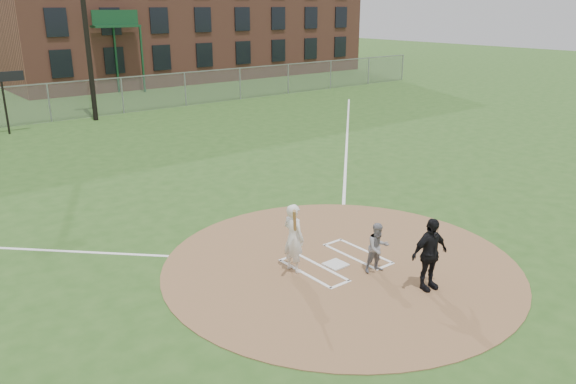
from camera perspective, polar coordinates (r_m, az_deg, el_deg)
ground at (r=13.48m, az=5.36°, el=-7.36°), size 140.00×140.00×0.00m
dirt_circle at (r=13.48m, az=5.36°, el=-7.33°), size 8.40×8.40×0.02m
home_plate at (r=13.40m, az=4.87°, el=-7.34°), size 0.48×0.48×0.03m
foul_line_first at (r=25.55m, az=6.00°, el=5.13°), size 17.04×17.04×0.01m
catcher at (r=12.98m, az=9.11°, el=-5.61°), size 0.67×0.58×1.18m
umpire at (r=12.36m, az=14.19°, el=-6.14°), size 0.99×0.53×1.61m
batters_boxes at (r=13.57m, az=4.92°, el=-7.06°), size 2.08×1.88×0.01m
batter_at_plate at (r=12.78m, az=0.57°, el=-4.66°), size 0.74×0.96×1.78m
outfield_fence at (r=32.18m, az=-23.09°, el=8.36°), size 56.08×0.08×2.03m
scoreboard_sign at (r=29.68m, az=-27.09°, el=9.77°), size 2.00×0.10×2.93m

